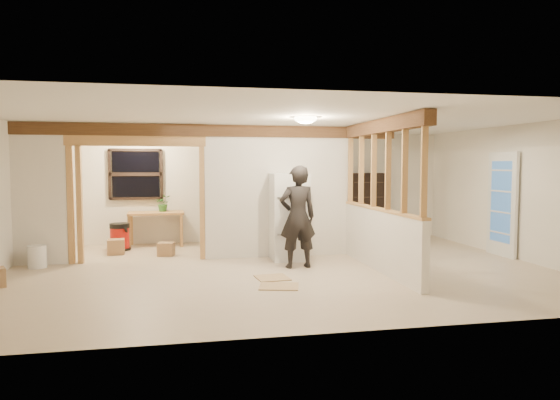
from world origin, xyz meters
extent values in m
cube|color=#C0AB8F|center=(0.00, 0.00, -0.01)|extent=(9.00, 6.50, 0.01)
cube|color=white|center=(0.00, 0.00, 2.50)|extent=(9.00, 6.50, 0.01)
cube|color=white|center=(0.00, 3.25, 1.25)|extent=(9.00, 0.01, 2.50)
cube|color=white|center=(0.00, -3.25, 1.25)|extent=(9.00, 0.01, 2.50)
cube|color=white|center=(4.50, 0.00, 1.25)|extent=(0.01, 6.50, 2.50)
cube|color=silver|center=(-4.05, 1.20, 1.25)|extent=(0.90, 0.12, 2.50)
cube|color=silver|center=(0.20, 1.20, 1.25)|extent=(2.80, 0.12, 2.50)
cube|color=tan|center=(-2.40, 1.20, 1.10)|extent=(2.46, 0.14, 2.20)
cube|color=#56361D|center=(-1.00, 1.20, 2.38)|extent=(7.00, 0.18, 0.22)
cube|color=#56361D|center=(1.60, -0.40, 2.38)|extent=(0.18, 3.30, 0.22)
cube|color=silver|center=(1.60, -0.40, 0.50)|extent=(0.12, 3.20, 1.00)
cube|color=tan|center=(1.60, -0.40, 1.66)|extent=(0.14, 3.20, 1.32)
cube|color=black|center=(-2.60, 3.17, 1.55)|extent=(1.12, 0.10, 1.10)
cube|color=white|center=(4.42, 0.40, 1.00)|extent=(0.12, 0.86, 2.00)
ellipsoid|color=#FFEABF|center=(0.30, -0.50, 2.48)|extent=(0.36, 0.36, 0.16)
ellipsoid|color=#FFEABF|center=(-2.50, 2.30, 2.48)|extent=(0.32, 0.32, 0.14)
ellipsoid|color=#FFD88C|center=(-2.00, 1.60, 2.18)|extent=(0.07, 0.07, 0.07)
cube|color=white|center=(0.32, 0.82, 0.80)|extent=(0.66, 0.64, 1.60)
imported|color=black|center=(0.31, 0.08, 0.87)|extent=(0.66, 0.46, 1.74)
cube|color=tan|center=(-2.17, 2.91, 0.37)|extent=(1.20, 0.64, 0.74)
imported|color=#2B551F|center=(-2.02, 3.00, 0.92)|extent=(0.38, 0.35, 0.36)
cylinder|color=#B8150C|center=(-2.88, 2.46, 0.28)|extent=(0.51, 0.51, 0.57)
cube|color=black|center=(2.69, 3.05, 0.78)|extent=(0.78, 0.26, 1.56)
cylinder|color=silver|center=(-4.05, 0.90, 0.19)|extent=(0.36, 0.36, 0.39)
cube|color=#9B744B|center=(-1.93, 1.66, 0.13)|extent=(0.35, 0.31, 0.26)
cube|color=#9B744B|center=(-2.90, 2.01, 0.15)|extent=(0.34, 0.34, 0.30)
cube|color=tan|center=(-0.26, -0.65, 0.01)|extent=(0.53, 0.53, 0.02)
cube|color=tan|center=(-0.26, -1.21, 0.01)|extent=(0.65, 0.57, 0.02)
camera|label=1|loc=(-1.61, -8.13, 1.75)|focal=32.00mm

